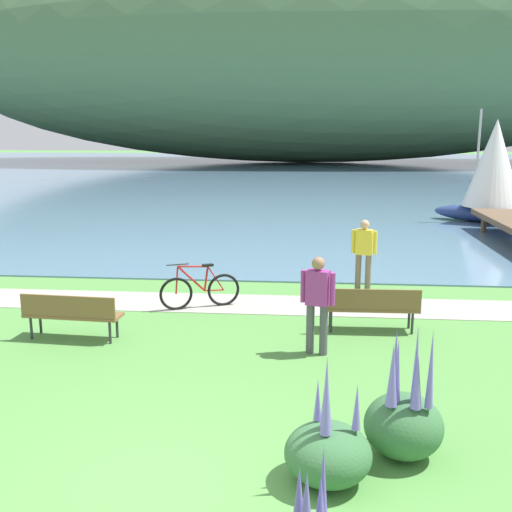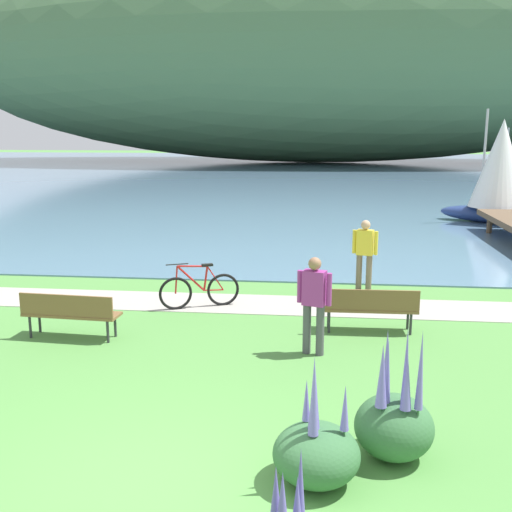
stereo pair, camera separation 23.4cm
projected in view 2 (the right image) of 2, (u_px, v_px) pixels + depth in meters
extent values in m
plane|color=#518E42|center=(146.00, 489.00, 6.48)|extent=(200.00, 200.00, 0.00)
cube|color=#5B7F9E|center=(301.00, 172.00, 54.12)|extent=(180.00, 80.00, 0.04)
ellipsoid|color=#4C7047|center=(317.00, 50.00, 66.22)|extent=(86.01, 28.00, 24.50)
cube|color=#A39E93|center=(236.00, 304.00, 13.32)|extent=(60.00, 1.50, 0.01)
cube|color=brown|center=(369.00, 308.00, 11.45)|extent=(1.81, 0.52, 0.05)
cube|color=brown|center=(371.00, 300.00, 11.20)|extent=(1.80, 0.08, 0.40)
cylinder|color=#2D2D33|center=(328.00, 316.00, 11.72)|extent=(0.05, 0.05, 0.45)
cylinder|color=#2D2D33|center=(408.00, 318.00, 11.60)|extent=(0.05, 0.05, 0.45)
cylinder|color=#2D2D33|center=(329.00, 321.00, 11.40)|extent=(0.05, 0.05, 0.45)
cylinder|color=#2D2D33|center=(411.00, 324.00, 11.27)|extent=(0.05, 0.05, 0.45)
cube|color=brown|center=(72.00, 314.00, 11.10)|extent=(1.83, 0.60, 0.05)
cube|color=brown|center=(66.00, 306.00, 10.86)|extent=(1.80, 0.16, 0.40)
cylinder|color=#2D2D33|center=(40.00, 321.00, 11.44)|extent=(0.05, 0.05, 0.45)
cylinder|color=#2D2D33|center=(115.00, 325.00, 11.18)|extent=(0.05, 0.05, 0.45)
cylinder|color=#2D2D33|center=(30.00, 326.00, 11.12)|extent=(0.05, 0.05, 0.45)
cylinder|color=#2D2D33|center=(108.00, 331.00, 10.86)|extent=(0.05, 0.05, 0.45)
torus|color=black|center=(176.00, 294.00, 12.82)|extent=(0.68, 0.34, 0.72)
torus|color=black|center=(223.00, 290.00, 13.12)|extent=(0.68, 0.34, 0.72)
cylinder|color=red|center=(191.00, 278.00, 12.85)|extent=(0.57, 0.28, 0.61)
cylinder|color=red|center=(192.00, 266.00, 12.81)|extent=(0.62, 0.30, 0.09)
cylinder|color=red|center=(206.00, 278.00, 12.95)|extent=(0.13, 0.09, 0.54)
cylinder|color=red|center=(214.00, 290.00, 13.06)|extent=(0.40, 0.20, 0.05)
cylinder|color=red|center=(215.00, 278.00, 13.01)|extent=(0.35, 0.17, 0.56)
cylinder|color=red|center=(176.00, 280.00, 12.76)|extent=(0.09, 0.07, 0.60)
cube|color=black|center=(207.00, 265.00, 12.90)|extent=(0.26, 0.19, 0.05)
cylinder|color=black|center=(177.00, 264.00, 12.70)|extent=(0.45, 0.21, 0.02)
cylinder|color=#72604C|center=(359.00, 272.00, 14.37)|extent=(0.14, 0.14, 0.88)
cylinder|color=#72604C|center=(369.00, 273.00, 14.28)|extent=(0.14, 0.14, 0.88)
cube|color=yellow|center=(365.00, 242.00, 14.18)|extent=(0.43, 0.32, 0.60)
sphere|color=tan|center=(366.00, 225.00, 14.09)|extent=(0.22, 0.22, 0.22)
cylinder|color=yellow|center=(354.00, 242.00, 14.27)|extent=(0.09, 0.09, 0.56)
cylinder|color=yellow|center=(376.00, 243.00, 14.08)|extent=(0.09, 0.09, 0.56)
cylinder|color=#4C4C51|center=(307.00, 329.00, 10.32)|extent=(0.14, 0.14, 0.88)
cylinder|color=#4C4C51|center=(320.00, 331.00, 10.23)|extent=(0.14, 0.14, 0.88)
cube|color=#9E338C|center=(314.00, 288.00, 10.12)|extent=(0.43, 0.33, 0.60)
sphere|color=#9E7051|center=(315.00, 264.00, 10.03)|extent=(0.22, 0.22, 0.22)
cylinder|color=#9E338C|center=(300.00, 286.00, 10.22)|extent=(0.09, 0.09, 0.56)
cylinder|color=#9E338C|center=(329.00, 290.00, 10.02)|extent=(0.09, 0.09, 0.56)
cone|color=#6B5BB7|center=(300.00, 496.00, 4.37)|extent=(0.11, 0.11, 0.77)
cone|color=#6B5BB7|center=(276.00, 509.00, 4.30)|extent=(0.14, 0.14, 0.68)
ellipsoid|color=#386B3D|center=(394.00, 427.00, 7.04)|extent=(0.93, 0.93, 0.76)
cylinder|color=#386B3D|center=(404.00, 409.00, 6.88)|extent=(0.02, 0.02, 0.12)
cone|color=#7A6BC6|center=(406.00, 365.00, 6.77)|extent=(0.09, 0.09, 0.94)
cylinder|color=#386B3D|center=(418.00, 414.00, 6.75)|extent=(0.02, 0.02, 0.12)
cone|color=#7A6BC6|center=(421.00, 370.00, 6.64)|extent=(0.09, 0.09, 0.93)
cylinder|color=#386B3D|center=(386.00, 407.00, 6.90)|extent=(0.02, 0.02, 0.12)
cone|color=#7A6BC6|center=(387.00, 371.00, 6.81)|extent=(0.10, 0.10, 0.77)
cylinder|color=#386B3D|center=(380.00, 412.00, 6.80)|extent=(0.02, 0.02, 0.12)
cone|color=#7A6BC6|center=(382.00, 376.00, 6.71)|extent=(0.13, 0.13, 0.75)
cylinder|color=#386B3D|center=(385.00, 394.00, 7.26)|extent=(0.02, 0.02, 0.12)
cone|color=#7A6BC6|center=(387.00, 359.00, 7.17)|extent=(0.10, 0.10, 0.77)
cylinder|color=#386B3D|center=(405.00, 414.00, 6.74)|extent=(0.02, 0.02, 0.12)
cone|color=#7A6BC6|center=(407.00, 383.00, 6.66)|extent=(0.13, 0.13, 0.63)
ellipsoid|color=#386B3D|center=(316.00, 454.00, 6.55)|extent=(0.96, 0.96, 0.66)
cylinder|color=#386B3D|center=(344.00, 435.00, 6.45)|extent=(0.02, 0.02, 0.12)
cone|color=#7A6BC6|center=(345.00, 408.00, 6.38)|extent=(0.10, 0.10, 0.52)
cylinder|color=#386B3D|center=(313.00, 440.00, 6.35)|extent=(0.02, 0.02, 0.12)
cone|color=#7A6BC6|center=(314.00, 396.00, 6.24)|extent=(0.11, 0.11, 0.88)
cylinder|color=#386B3D|center=(314.00, 434.00, 6.47)|extent=(0.02, 0.02, 0.12)
cone|color=#7A6BC6|center=(314.00, 397.00, 6.38)|extent=(0.13, 0.13, 0.74)
cylinder|color=#386B3D|center=(306.00, 425.00, 6.66)|extent=(0.02, 0.02, 0.12)
cone|color=#7A6BC6|center=(306.00, 400.00, 6.60)|extent=(0.09, 0.09, 0.49)
ellipsoid|color=navy|center=(503.00, 178.00, 43.55)|extent=(2.69, 3.19, 0.57)
cylinder|color=#B2B2B2|center=(507.00, 151.00, 43.34)|extent=(0.08, 0.08, 3.28)
cone|color=white|center=(504.00, 153.00, 42.96)|extent=(2.72, 2.72, 2.95)
ellipsoid|color=navy|center=(487.00, 214.00, 24.54)|extent=(3.89, 2.91, 0.68)
cylinder|color=#B2B2B2|center=(484.00, 158.00, 24.24)|extent=(0.10, 0.10, 3.88)
cone|color=white|center=(501.00, 163.00, 23.89)|extent=(3.15, 3.15, 3.49)
cylinder|color=brown|center=(489.00, 226.00, 22.10)|extent=(0.20, 0.20, 0.60)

